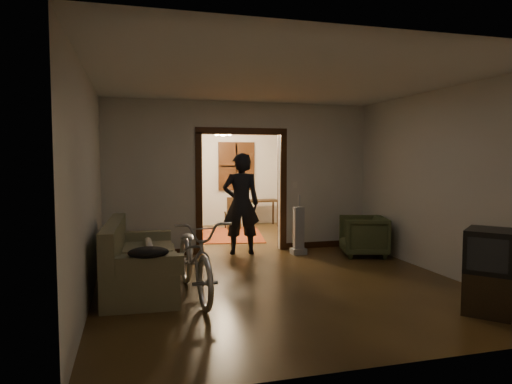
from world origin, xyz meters
name	(u,v)px	position (x,y,z in m)	size (l,w,h in m)	color
floor	(251,259)	(0.00, 0.00, 0.00)	(5.00, 8.50, 0.01)	#332310
ceiling	(251,97)	(0.00, 0.00, 2.80)	(5.00, 8.50, 0.01)	white
wall_back	(210,172)	(0.00, 4.25, 1.40)	(5.00, 0.02, 2.80)	beige
wall_left	(98,181)	(-2.50, 0.00, 1.40)	(0.02, 8.50, 2.80)	beige
wall_right	(381,178)	(2.50, 0.00, 1.40)	(0.02, 8.50, 2.80)	beige
partition_wall	(241,177)	(0.00, 0.75, 1.40)	(5.00, 0.14, 2.80)	beige
door_casing	(241,193)	(0.00, 0.75, 1.10)	(1.74, 0.20, 2.32)	#331A0B
far_window	(236,166)	(0.70, 4.21, 1.55)	(0.98, 0.06, 1.28)	black
chandelier	(223,132)	(0.00, 2.50, 2.35)	(0.24, 0.24, 0.24)	#FFE0A5
light_switch	(295,185)	(1.05, 0.68, 1.25)	(0.08, 0.01, 0.12)	silver
sofa	(142,255)	(-1.87, -1.35, 0.46)	(0.90, 2.00, 0.92)	brown
rolled_paper	(149,246)	(-1.77, -1.05, 0.53)	(0.10, 0.10, 0.81)	beige
jacket	(148,252)	(-1.82, -2.26, 0.68)	(0.46, 0.35, 0.14)	black
bicycle	(195,257)	(-1.23, -1.83, 0.51)	(0.67, 1.93, 1.01)	silver
armchair	(363,236)	(2.03, -0.23, 0.36)	(0.77, 0.79, 0.72)	#3E4728
tv_stand	(489,292)	(1.90, -3.38, 0.25)	(0.55, 0.50, 0.50)	black
crt_tv	(491,251)	(1.90, -3.38, 0.72)	(0.56, 0.50, 0.48)	black
vacuum	(299,231)	(0.95, 0.20, 0.44)	(0.27, 0.21, 0.88)	gray
person	(241,204)	(-0.06, 0.52, 0.93)	(0.68, 0.44, 1.85)	black
oriental_rug	(225,235)	(0.06, 2.59, 0.01)	(1.66, 2.18, 0.02)	maroon
locker	(165,189)	(-1.21, 3.76, 1.00)	(1.00, 0.56, 2.00)	#282F1C
globe	(164,151)	(-1.21, 3.76, 1.94)	(0.29, 0.29, 0.29)	#1E5972
desk	(261,213)	(1.25, 3.79, 0.33)	(0.90, 0.50, 0.67)	black
desk_chair	(233,213)	(0.42, 3.40, 0.41)	(0.36, 0.36, 0.81)	black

